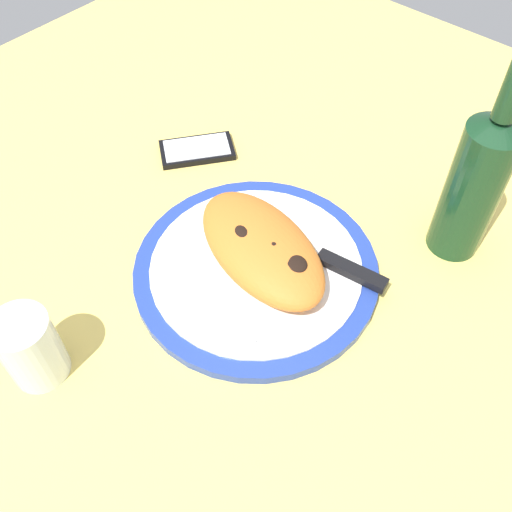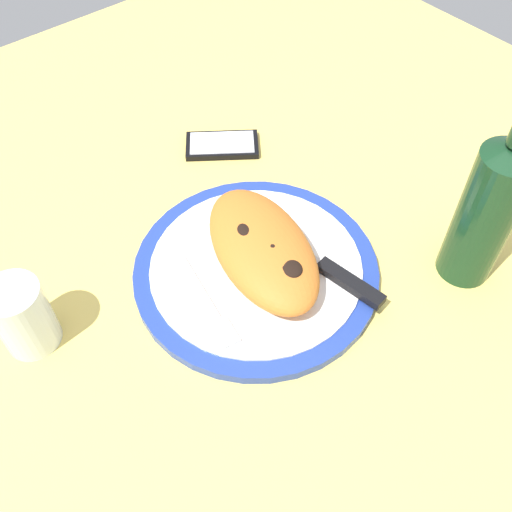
{
  "view_description": "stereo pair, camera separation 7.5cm",
  "coord_description": "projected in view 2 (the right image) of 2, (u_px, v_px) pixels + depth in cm",
  "views": [
    {
      "loc": [
        30.88,
        -35.49,
        62.31
      ],
      "look_at": [
        0.0,
        0.0,
        3.79
      ],
      "focal_mm": 40.35,
      "sensor_mm": 36.0,
      "label": 1
    },
    {
      "loc": [
        36.13,
        -30.13,
        62.31
      ],
      "look_at": [
        0.0,
        0.0,
        3.79
      ],
      "focal_mm": 40.35,
      "sensor_mm": 36.0,
      "label": 2
    }
  ],
  "objects": [
    {
      "name": "plate",
      "position": [
        256.0,
        270.0,
        0.77
      ],
      "size": [
        32.88,
        32.88,
        1.79
      ],
      "color": "#233D99",
      "rests_on": "ground_plane"
    },
    {
      "name": "fork",
      "position": [
        211.0,
        307.0,
        0.72
      ],
      "size": [
        15.52,
        4.51,
        0.4
      ],
      "color": "silver",
      "rests_on": "plate"
    },
    {
      "name": "calzone",
      "position": [
        264.0,
        250.0,
        0.75
      ],
      "size": [
        24.83,
        17.5,
        5.47
      ],
      "color": "orange",
      "rests_on": "plate"
    },
    {
      "name": "ground_plane",
      "position": [
        256.0,
        280.0,
        0.79
      ],
      "size": [
        150.0,
        150.0,
        3.0
      ],
      "primitive_type": "cube",
      "color": "#EACC60"
    },
    {
      "name": "water_glass",
      "position": [
        24.0,
        319.0,
        0.68
      ],
      "size": [
        6.73,
        6.73,
        9.88
      ],
      "color": "silver",
      "rests_on": "ground_plane"
    },
    {
      "name": "wine_bottle",
      "position": [
        488.0,
        209.0,
        0.7
      ],
      "size": [
        7.11,
        7.11,
        28.94
      ],
      "color": "#14381E",
      "rests_on": "ground_plane"
    },
    {
      "name": "knife",
      "position": [
        333.0,
        272.0,
        0.75
      ],
      "size": [
        21.89,
        5.08,
        1.2
      ],
      "color": "silver",
      "rests_on": "plate"
    },
    {
      "name": "smartphone",
      "position": [
        222.0,
        145.0,
        0.94
      ],
      "size": [
        12.08,
        13.16,
        1.16
      ],
      "color": "black",
      "rests_on": "ground_plane"
    }
  ]
}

